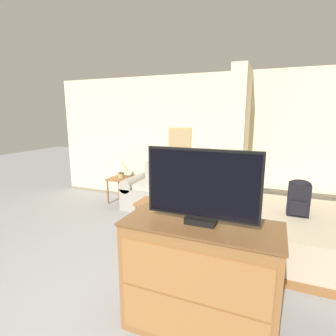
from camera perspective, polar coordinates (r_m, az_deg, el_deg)
name	(u,v)px	position (r m, az deg, el deg)	size (l,w,h in m)	color
ground_plane	(67,335)	(2.79, -21.10, -30.75)	(20.00, 20.00, 0.00)	gray
wall_back	(193,142)	(5.31, 5.56, 5.67)	(6.33, 0.16, 2.60)	beige
wall_partition_pillar	(239,147)	(4.63, 15.14, 4.50)	(0.24, 0.86, 2.60)	beige
couch	(172,193)	(5.14, 0.90, -5.57)	(1.87, 0.84, 0.87)	gray
coffee_table	(157,206)	(4.28, -2.46, -8.27)	(0.63, 0.44, 0.45)	brown
side_table	(121,181)	(5.62, -10.09, -2.88)	(0.48, 0.48, 0.53)	brown
table_lamp	(121,166)	(5.55, -10.22, 0.51)	(0.31, 0.31, 0.39)	tan
tv_dresser	(199,278)	(2.40, 6.82, -22.72)	(1.27, 0.55, 0.99)	brown
tv	(202,187)	(2.06, 7.37, -4.05)	(0.90, 0.16, 0.60)	black
bed	(296,227)	(4.21, 26.06, -11.55)	(1.65, 2.14, 0.53)	brown
backpack	(299,197)	(3.85, 26.59, -5.67)	(0.26, 0.23, 0.48)	black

